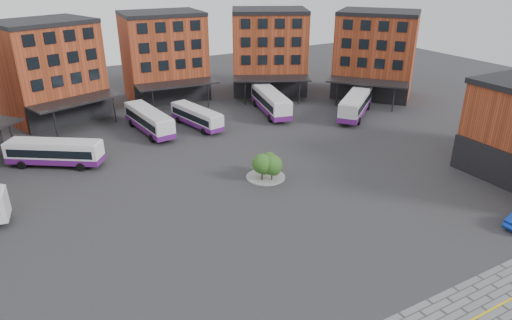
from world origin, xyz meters
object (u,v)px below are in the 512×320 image
bus_b (54,152)px  bus_d (197,117)px  bus_c (149,120)px  bus_f (356,104)px  tree_island (268,165)px  bus_e (271,102)px

bus_b → bus_d: bus_b is taller
bus_c → bus_f: (30.26, -8.47, 0.12)m
bus_b → bus_c: size_ratio=0.90×
tree_island → bus_e: 23.92m
tree_island → bus_f: size_ratio=0.38×
bus_d → bus_f: (23.55, -7.31, 0.35)m
bus_e → bus_c: bearing=-169.2°
bus_c → bus_e: bearing=-8.3°
tree_island → bus_b: tree_island is taller
tree_island → bus_d: size_ratio=0.42×
bus_c → bus_e: (19.40, -0.88, 0.13)m
bus_b → bus_e: size_ratio=0.83×
bus_c → bus_d: bearing=-15.5°
tree_island → bus_c: (-6.86, 21.25, 0.04)m
bus_b → bus_c: 14.35m
tree_island → bus_b: size_ratio=0.41×
bus_c → bus_e: bus_e is taller
bus_d → bus_c: bearing=158.5°
bus_b → bus_d: (19.86, 4.57, -0.14)m
tree_island → bus_c: 22.32m
bus_f → bus_b: bearing=-131.8°
bus_b → bus_c: bearing=-32.6°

